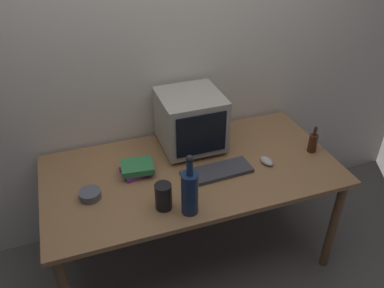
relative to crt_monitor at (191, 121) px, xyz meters
The scene contains 11 objects.
ground_plane 0.97m from the crt_monitor, 107.11° to the right, with size 6.00×6.00×0.00m, color slate.
back_wall 0.42m from the crt_monitor, 105.11° to the left, with size 4.00×0.08×2.50m, color silver.
desk 0.36m from the crt_monitor, 107.11° to the right, with size 1.76×0.89×0.75m.
crt_monitor is the anchor object (origin of this frame).
keyboard 0.38m from the crt_monitor, 80.88° to the right, with size 0.42×0.15×0.02m, color #3F3F47.
computer_mouse 0.54m from the crt_monitor, 41.59° to the right, with size 0.06×0.10×0.04m, color beige.
bottle_tall 0.61m from the crt_monitor, 109.45° to the right, with size 0.09×0.09×0.36m.
bottle_short 0.79m from the crt_monitor, 23.52° to the right, with size 0.06×0.06×0.18m.
book_stack 0.46m from the crt_monitor, 156.27° to the right, with size 0.20×0.17×0.07m.
cd_spindle 0.77m from the crt_monitor, 156.37° to the right, with size 0.12×0.12×0.04m, color #595B66.
metal_canister 0.61m from the crt_monitor, 122.76° to the right, with size 0.09×0.09×0.15m, color black.
Camera 1 is at (-0.62, -1.78, 2.18)m, focal length 36.70 mm.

